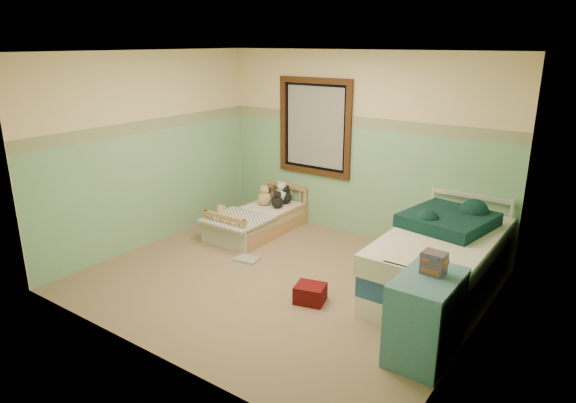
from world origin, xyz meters
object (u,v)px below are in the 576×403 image
Objects in this scene: toddler_bed_frame at (259,226)px; plush_floor_tan at (222,222)px; dresser at (426,317)px; floor_book at (247,259)px; plush_floor_cream at (222,220)px; twin_bed_frame at (438,282)px; red_pillow at (310,293)px.

toddler_bed_frame is 5.90× the size of plush_floor_tan.
dresser reaches higher than plush_floor_tan.
plush_floor_cream is at bearing 137.70° from floor_book.
dresser is 2.64m from floor_book.
twin_bed_frame is (3.25, -0.10, -0.01)m from plush_floor_cream.
dresser is at bearing -20.44° from plush_floor_cream.
dresser reaches higher than twin_bed_frame.
floor_book is (0.50, -0.85, -0.08)m from toddler_bed_frame.
plush_floor_cream is 0.31× the size of dresser.
plush_floor_tan is at bearing 160.04° from dresser.
dresser is at bearing -19.96° from plush_floor_tan.
dresser is 2.48× the size of red_pillow.
dresser is 1.36m from red_pillow.
floor_book is at bearing -32.11° from plush_floor_tan.
plush_floor_tan is (-0.48, -0.24, 0.03)m from toddler_bed_frame.
twin_bed_frame is at bearing 44.57° from red_pillow.
twin_bed_frame is at bearing -1.82° from plush_floor_cream.
plush_floor_cream is at bearing 135.51° from plush_floor_tan.
plush_floor_cream is 0.12× the size of twin_bed_frame.
plush_floor_cream is at bearing 159.56° from dresser.
floor_book is at bearing 160.58° from red_pillow.
red_pillow is (-1.31, 0.23, -0.28)m from dresser.
plush_floor_tan is 0.86× the size of floor_book.
floor_book is at bearing -32.89° from plush_floor_cream.
floor_book is at bearing 165.38° from dresser.
plush_floor_cream reaches higher than twin_bed_frame.
plush_floor_cream is 3.25m from twin_bed_frame.
red_pillow is (2.25, -1.09, -0.02)m from plush_floor_cream.
plush_floor_tan is at bearing -44.49° from plush_floor_cream.
plush_floor_cream is at bearing -161.09° from toddler_bed_frame.
twin_bed_frame is at bearing 104.04° from dresser.
plush_floor_tan reaches higher than floor_book.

